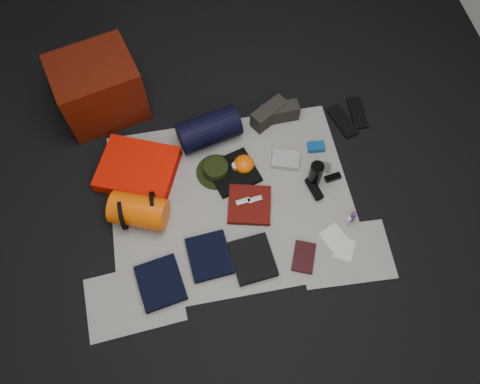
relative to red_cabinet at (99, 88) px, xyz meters
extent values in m
cube|color=black|center=(0.78, -0.93, -0.24)|extent=(4.50, 4.50, 0.02)
cube|color=#B3AEA5|center=(0.78, -0.93, -0.23)|extent=(1.60, 1.30, 0.01)
cube|color=#B3AEA5|center=(0.08, -1.48, -0.23)|extent=(0.61, 0.44, 0.00)
cube|color=#B3AEA5|center=(1.43, -1.43, -0.23)|extent=(0.60, 0.43, 0.00)
cube|color=#511106|center=(0.00, 0.00, 0.00)|extent=(0.65, 0.59, 0.46)
cube|color=#EE1602|center=(0.19, -0.59, -0.18)|extent=(0.63, 0.58, 0.09)
cylinder|color=#F35404|center=(0.18, -0.94, -0.12)|extent=(0.41, 0.32, 0.21)
cylinder|color=black|center=(0.08, -0.94, -0.12)|extent=(0.02, 0.22, 0.22)
cylinder|color=black|center=(0.28, -0.94, -0.12)|extent=(0.02, 0.22, 0.22)
cylinder|color=black|center=(0.71, -0.41, -0.11)|extent=(0.47, 0.32, 0.22)
cylinder|color=black|center=(0.72, -0.69, -0.22)|extent=(0.36, 0.36, 0.01)
cylinder|color=black|center=(0.72, -0.69, -0.18)|extent=(0.17, 0.17, 0.08)
cube|color=#292520|center=(1.16, -0.33, -0.15)|extent=(0.29, 0.24, 0.14)
cube|color=#292520|center=(1.25, -0.33, -0.16)|extent=(0.27, 0.11, 0.13)
cube|color=black|center=(1.69, -0.44, -0.22)|extent=(0.18, 0.31, 0.02)
cube|color=black|center=(1.82, -0.39, -0.22)|extent=(0.12, 0.29, 0.02)
cube|color=black|center=(0.25, -1.41, -0.20)|extent=(0.31, 0.34, 0.05)
cube|color=black|center=(0.57, -1.29, -0.20)|extent=(0.28, 0.31, 0.05)
cube|color=black|center=(0.84, -1.36, -0.20)|extent=(0.28, 0.31, 0.05)
cube|color=black|center=(0.83, -0.73, -0.21)|extent=(0.38, 0.36, 0.03)
cube|color=#560E09|center=(0.89, -0.99, -0.21)|extent=(0.34, 0.34, 0.04)
ellipsoid|color=#F35404|center=(0.91, -0.69, -0.18)|extent=(0.18, 0.18, 0.09)
cube|color=#939A92|center=(1.21, -0.70, -0.20)|extent=(0.22, 0.19, 0.05)
cylinder|color=black|center=(1.35, -0.89, -0.11)|extent=(0.10, 0.10, 0.22)
cylinder|color=black|center=(1.34, -0.95, -0.19)|extent=(0.10, 0.17, 0.06)
cube|color=#AFAEB3|center=(1.45, -0.80, -0.20)|extent=(0.12, 0.10, 0.04)
cube|color=navy|center=(1.44, -0.63, -0.21)|extent=(0.13, 0.09, 0.04)
cylinder|color=#552577|center=(1.53, -1.21, -0.17)|extent=(0.04, 0.04, 0.10)
cylinder|color=silver|center=(1.50, -1.23, -0.18)|extent=(0.03, 0.03, 0.08)
cube|color=black|center=(1.16, -1.41, -0.21)|extent=(0.20, 0.23, 0.03)
cube|color=silver|center=(1.40, -1.34, -0.22)|extent=(0.21, 0.25, 0.01)
cube|color=silver|center=(1.43, -1.40, -0.22)|extent=(0.18, 0.19, 0.01)
cube|color=black|center=(1.49, -0.89, -0.21)|extent=(0.12, 0.06, 0.03)
cube|color=#AFAEB3|center=(0.18, -1.50, -0.22)|extent=(0.08, 0.08, 0.01)
cylinder|color=beige|center=(0.85, -0.70, -0.18)|extent=(0.05, 0.05, 0.04)
cube|color=#AFAEB3|center=(0.85, -0.97, -0.18)|extent=(0.10, 0.05, 0.01)
cube|color=#AFAEB3|center=(0.93, -0.97, -0.18)|extent=(0.10, 0.05, 0.01)
camera|label=1|loc=(0.59, -2.27, 2.61)|focal=35.00mm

